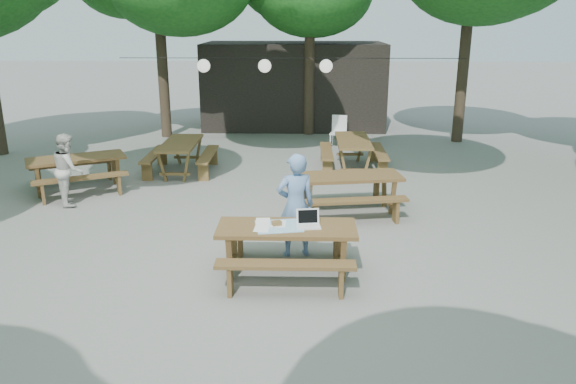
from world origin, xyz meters
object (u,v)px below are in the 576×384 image
(main_picnic_table, at_px, (287,250))
(picnic_table_nw, at_px, (78,173))
(woman, at_px, (296,205))
(plastic_chair, at_px, (338,138))
(second_person, at_px, (68,169))

(main_picnic_table, bearing_deg, picnic_table_nw, 138.92)
(main_picnic_table, relative_size, woman, 1.21)
(picnic_table_nw, bearing_deg, main_picnic_table, -68.13)
(picnic_table_nw, distance_m, plastic_chair, 7.41)
(main_picnic_table, height_order, woman, woman)
(picnic_table_nw, bearing_deg, second_person, -104.52)
(picnic_table_nw, relative_size, woman, 1.46)
(woman, height_order, second_person, woman)
(woman, relative_size, plastic_chair, 1.84)
(woman, bearing_deg, plastic_chair, -112.26)
(main_picnic_table, xyz_separation_m, plastic_chair, (1.25, 8.53, -0.13))
(main_picnic_table, xyz_separation_m, second_person, (-4.45, 3.16, 0.33))
(woman, xyz_separation_m, plastic_chair, (1.14, 7.81, -0.57))
(picnic_table_nw, relative_size, second_person, 1.67)
(picnic_table_nw, xyz_separation_m, second_person, (0.20, -0.89, 0.33))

